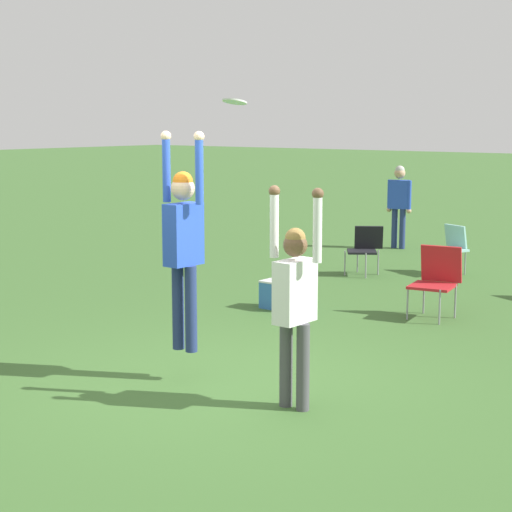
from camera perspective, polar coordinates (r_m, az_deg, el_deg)
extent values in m
plane|color=#3D662D|center=(8.61, -2.81, -8.55)|extent=(120.00, 120.00, 0.00)
cylinder|color=navy|center=(8.68, -5.22, -3.39)|extent=(0.12, 0.12, 0.87)
cylinder|color=navy|center=(8.56, -4.36, -3.55)|extent=(0.12, 0.12, 0.87)
cube|color=blue|center=(8.49, -4.86, 1.45)|extent=(0.21, 0.40, 0.62)
sphere|color=beige|center=(8.44, -4.90, 4.52)|extent=(0.24, 0.24, 0.24)
sphere|color=orange|center=(8.44, -4.91, 4.96)|extent=(0.20, 0.20, 0.20)
cylinder|color=blue|center=(8.58, -5.99, 5.78)|extent=(0.08, 0.08, 0.65)
sphere|color=beige|center=(8.57, -6.03, 7.96)|extent=(0.10, 0.10, 0.10)
cylinder|color=blue|center=(8.28, -3.80, 5.69)|extent=(0.08, 0.08, 0.65)
sphere|color=beige|center=(8.27, -3.82, 7.95)|extent=(0.10, 0.10, 0.10)
cylinder|color=#4C4C51|center=(7.88, 2.01, -7.18)|extent=(0.12, 0.12, 0.80)
cylinder|color=#4C4C51|center=(7.77, 3.15, -7.42)|extent=(0.12, 0.12, 0.80)
cube|color=white|center=(7.66, 2.61, -2.37)|extent=(0.21, 0.43, 0.57)
sphere|color=brown|center=(7.59, 2.64, 0.75)|extent=(0.22, 0.22, 0.22)
sphere|color=olive|center=(7.58, 2.64, 1.20)|extent=(0.18, 0.18, 0.18)
cylinder|color=white|center=(7.70, 1.23, 2.12)|extent=(0.08, 0.08, 0.60)
sphere|color=brown|center=(7.67, 1.23, 4.36)|extent=(0.10, 0.10, 0.10)
cylinder|color=white|center=(7.43, 4.12, 1.85)|extent=(0.08, 0.08, 0.60)
sphere|color=brown|center=(7.40, 4.14, 4.16)|extent=(0.10, 0.10, 0.10)
cylinder|color=white|center=(7.99, -1.43, 10.25)|extent=(0.23, 0.23, 0.06)
cylinder|color=gray|center=(11.45, 10.07, -3.07)|extent=(0.02, 0.02, 0.46)
cylinder|color=gray|center=(11.24, 12.15, -3.35)|extent=(0.02, 0.02, 0.46)
cylinder|color=gray|center=(11.85, 11.12, -2.69)|extent=(0.02, 0.02, 0.46)
cylinder|color=gray|center=(11.65, 13.14, -2.95)|extent=(0.02, 0.02, 0.46)
cube|color=#B21E23|center=(11.51, 11.65, -1.99)|extent=(0.64, 0.64, 0.04)
cube|color=#B21E23|center=(11.68, 12.25, -0.51)|extent=(0.56, 0.22, 0.50)
cylinder|color=gray|center=(14.77, 11.74, -0.41)|extent=(0.02, 0.02, 0.45)
cylinder|color=gray|center=(14.60, 13.13, -0.57)|extent=(0.02, 0.02, 0.45)
cylinder|color=gray|center=(15.12, 12.41, -0.22)|extent=(0.02, 0.02, 0.45)
cylinder|color=gray|center=(14.95, 13.77, -0.37)|extent=(0.02, 0.02, 0.45)
cube|color=#8CC6C1|center=(14.83, 12.79, 0.40)|extent=(0.60, 0.60, 0.04)
cube|color=#8CC6C1|center=(14.99, 13.17, 1.30)|extent=(0.47, 0.26, 0.39)
cylinder|color=gray|center=(14.53, 5.94, -0.48)|extent=(0.02, 0.02, 0.42)
cylinder|color=gray|center=(14.32, 7.33, -0.64)|extent=(0.02, 0.02, 0.42)
cylinder|color=gray|center=(14.87, 6.78, -0.27)|extent=(0.02, 0.02, 0.42)
cylinder|color=gray|center=(14.67, 8.15, -0.43)|extent=(0.02, 0.02, 0.42)
cube|color=black|center=(14.56, 7.07, 0.30)|extent=(0.67, 0.67, 0.04)
cube|color=black|center=(14.72, 7.53, 1.24)|extent=(0.46, 0.36, 0.40)
cylinder|color=navy|center=(17.79, 9.21, 1.84)|extent=(0.12, 0.12, 0.82)
cylinder|color=navy|center=(17.70, 9.73, 1.80)|extent=(0.12, 0.12, 0.82)
cube|color=blue|center=(17.67, 9.53, 4.07)|extent=(0.45, 0.33, 0.58)
sphere|color=tan|center=(17.64, 9.57, 5.46)|extent=(0.22, 0.22, 0.22)
sphere|color=#B7B2AD|center=(17.63, 9.57, 5.66)|extent=(0.19, 0.19, 0.19)
cylinder|color=blue|center=(17.78, 8.88, 4.06)|extent=(0.08, 0.08, 0.61)
sphere|color=tan|center=(17.81, 8.86, 3.08)|extent=(0.10, 0.10, 0.10)
cylinder|color=blue|center=(17.56, 10.18, 3.97)|extent=(0.08, 0.08, 0.61)
sphere|color=tan|center=(17.59, 10.15, 2.97)|extent=(0.10, 0.10, 0.10)
cube|color=#336BB7|center=(11.93, 1.55, -2.66)|extent=(0.47, 0.31, 0.37)
cube|color=silver|center=(11.89, 1.56, -1.73)|extent=(0.48, 0.32, 0.02)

